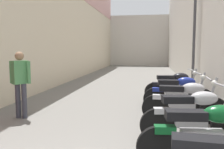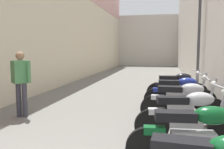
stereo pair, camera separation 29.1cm
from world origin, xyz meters
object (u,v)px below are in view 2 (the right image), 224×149
at_px(motorcycle_second, 198,136).
at_px(motorcycle_sixth, 177,86).
at_px(street_lamp, 197,20).
at_px(motorcycle_third, 189,115).
at_px(motorcycle_fifth, 180,93).
at_px(pedestrian_mid_alley, 21,79).
at_px(motorcycle_fourth, 184,101).

relative_size(motorcycle_second, motorcycle_sixth, 1.00).
bearing_deg(street_lamp, motorcycle_third, -98.19).
xyz_separation_m(motorcycle_fifth, street_lamp, (0.70, 2.69, 2.17)).
bearing_deg(pedestrian_mid_alley, motorcycle_sixth, 32.42).
height_order(motorcycle_second, motorcycle_third, same).
relative_size(motorcycle_third, street_lamp, 0.40).
distance_m(motorcycle_fourth, motorcycle_fifth, 1.06).
relative_size(motorcycle_fifth, pedestrian_mid_alley, 1.18).
height_order(motorcycle_sixth, pedestrian_mid_alley, pedestrian_mid_alley).
bearing_deg(motorcycle_third, motorcycle_fourth, 89.99).
bearing_deg(motorcycle_fourth, motorcycle_third, -90.01).
bearing_deg(motorcycle_sixth, motorcycle_fifth, -90.00).
bearing_deg(street_lamp, motorcycle_fourth, -100.53).
bearing_deg(street_lamp, motorcycle_second, -96.78).
bearing_deg(motorcycle_fourth, pedestrian_mid_alley, -176.61).
xyz_separation_m(pedestrian_mid_alley, street_lamp, (4.45, 3.98, 1.75)).
relative_size(motorcycle_second, street_lamp, 0.41).
bearing_deg(motorcycle_third, street_lamp, 81.81).
bearing_deg(motorcycle_fifth, street_lamp, 75.47).
height_order(motorcycle_second, pedestrian_mid_alley, pedestrian_mid_alley).
bearing_deg(motorcycle_third, motorcycle_sixth, 90.00).
xyz_separation_m(motorcycle_fifth, motorcycle_sixth, (-0.00, 1.10, 0.00)).
bearing_deg(motorcycle_second, pedestrian_mid_alley, 153.30).
height_order(motorcycle_fourth, pedestrian_mid_alley, pedestrian_mid_alley).
bearing_deg(motorcycle_second, motorcycle_fifth, 90.00).
bearing_deg(motorcycle_fifth, motorcycle_second, -90.00).
bearing_deg(pedestrian_mid_alley, motorcycle_fifth, 18.87).
height_order(motorcycle_fifth, pedestrian_mid_alley, pedestrian_mid_alley).
distance_m(motorcycle_fourth, pedestrian_mid_alley, 3.79).
bearing_deg(motorcycle_sixth, motorcycle_second, -90.00).
bearing_deg(pedestrian_mid_alley, street_lamp, 41.75).
bearing_deg(motorcycle_fifth, pedestrian_mid_alley, -161.13).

